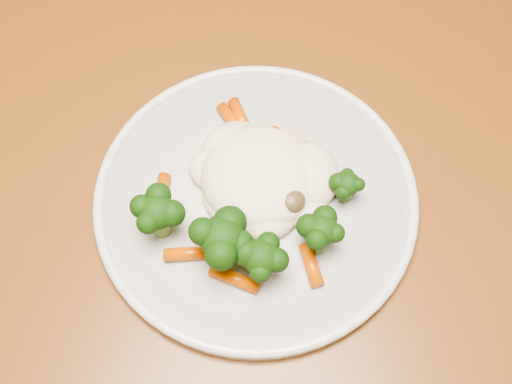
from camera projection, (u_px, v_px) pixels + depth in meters
The scene contains 3 objects.
dining_table at pixel (269, 252), 0.68m from camera, with size 1.41×1.06×0.75m.
plate at pixel (256, 199), 0.60m from camera, with size 0.30×0.30×0.01m, color silver.
meal at pixel (252, 198), 0.57m from camera, with size 0.20×0.19×0.06m.
Camera 1 is at (-0.13, -0.48, 1.29)m, focal length 45.00 mm.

